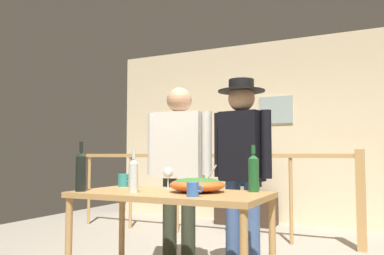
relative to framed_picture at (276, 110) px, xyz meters
The scene contains 15 objects.
back_wall 0.42m from the framed_picture, 13.58° to the left, with size 6.19×0.10×2.88m, color beige.
framed_picture is the anchor object (origin of this frame).
stair_railing 1.68m from the framed_picture, 93.42° to the right, with size 3.95×0.10×1.12m.
tv_console 1.61m from the framed_picture, 144.58° to the right, with size 0.90×0.40×0.48m, color #38281E.
flat_screen_tv 1.18m from the framed_picture, 141.79° to the right, with size 0.50×0.12×0.38m.
serving_table 3.75m from the framed_picture, 88.34° to the right, with size 1.39×0.72×0.80m.
salad_bowl 3.66m from the framed_picture, 85.36° to the right, with size 0.40×0.40×0.20m.
wine_glass 3.45m from the framed_picture, 91.01° to the right, with size 0.08×0.08×0.17m.
wine_bottle_clear 3.86m from the framed_picture, 91.57° to the right, with size 0.07×0.07×0.30m.
wine_bottle_green 3.49m from the framed_picture, 79.05° to the right, with size 0.08×0.08×0.34m.
wine_bottle_dark 3.97m from the framed_picture, 97.47° to the right, with size 0.08×0.08×0.36m.
mug_blue 3.93m from the framed_picture, 84.23° to the right, with size 0.12×0.08×0.09m.
mug_teal 3.52m from the framed_picture, 98.10° to the right, with size 0.12×0.09×0.11m.
person_standing_left 2.99m from the framed_picture, 93.97° to the right, with size 0.62×0.28×1.69m.
person_standing_right 3.01m from the framed_picture, 81.96° to the right, with size 0.53×0.41×1.71m.
Camera 1 is at (1.24, -3.09, 1.07)m, focal length 36.67 mm.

